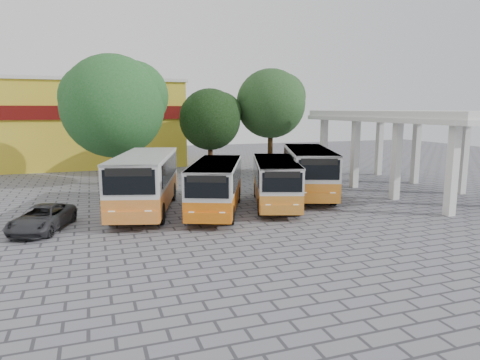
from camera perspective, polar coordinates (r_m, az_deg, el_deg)
name	(u,v)px	position (r m, az deg, el deg)	size (l,w,h in m)	color
ground	(292,216)	(22.46, 7.00, -4.83)	(90.00, 90.00, 0.00)	slate
terminal_shelter	(409,118)	(30.98, 21.66, 7.68)	(6.80, 15.80, 5.40)	silver
shophouse_block	(76,123)	(45.53, -21.01, 7.12)	(20.40, 10.40, 8.30)	gold
bus_far_left	(145,179)	(23.62, -12.52, 0.17)	(4.88, 9.12, 3.10)	orange
bus_centre_left	(216,184)	(22.91, -3.21, -0.48)	(4.96, 8.04, 2.71)	orange
bus_centre_right	(275,179)	(24.52, 4.76, 0.07)	(4.46, 7.83, 2.65)	orange
bus_far_right	(309,169)	(27.63, 9.13, 1.48)	(5.31, 8.93, 3.01)	orange
tree_left	(114,103)	(32.42, -16.44, 9.84)	(7.71, 7.34, 9.38)	#49321D
tree_middle	(211,117)	(35.73, -3.94, 8.33)	(5.31, 5.05, 7.20)	#432915
tree_right	(271,101)	(37.84, 4.21, 10.42)	(6.29, 5.99, 8.98)	#34220E
parked_car	(42,218)	(21.64, -24.89, -4.65)	(1.89, 4.11, 1.14)	#292A2D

